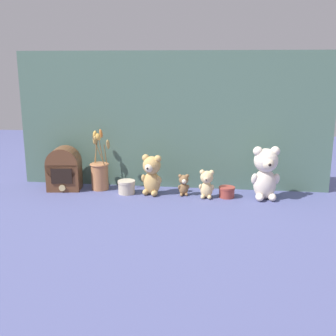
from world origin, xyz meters
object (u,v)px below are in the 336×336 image
Objects in this scene: flower_vase at (100,173)px; decorative_tin_short at (127,187)px; teddy_bear_large at (266,172)px; teddy_bear_medium at (152,174)px; decorative_tin_tall at (227,192)px; vintage_radio at (64,169)px; teddy_bear_small at (207,183)px; teddy_bear_tiny at (184,184)px.

flower_vase reaches higher than decorative_tin_short.
teddy_bear_medium is at bearing 179.68° from teddy_bear_large.
vintage_radio is at bearing 178.04° from decorative_tin_tall.
teddy_bear_medium is at bearing 175.29° from teddy_bear_small.
teddy_bear_tiny is 0.48× the size of vintage_radio.
vintage_radio is at bearing 174.94° from decorative_tin_short.
teddy_bear_small is at bearing -3.96° from vintage_radio.
teddy_bear_large is 0.80× the size of flower_vase.
teddy_bear_small reaches higher than decorative_tin_tall.
flower_vase is 0.19m from vintage_radio.
teddy_bear_large reaches higher than vintage_radio.
teddy_bear_medium is at bearing -10.71° from flower_vase.
flower_vase is (-0.29, 0.06, -0.02)m from teddy_bear_medium.
teddy_bear_medium reaches higher than teddy_bear_tiny.
teddy_bear_tiny is at bearing 1.60° from decorative_tin_short.
teddy_bear_small is 0.77m from vintage_radio.
teddy_bear_large is 0.72m from decorative_tin_short.
vintage_radio is 2.54× the size of decorative_tin_short.
decorative_tin_tall is (0.10, 0.02, -0.05)m from teddy_bear_small.
decorative_tin_short is at bearing -179.46° from teddy_bear_medium.
teddy_bear_small is at bearing -4.71° from teddy_bear_medium.
teddy_bear_large is 0.58m from teddy_bear_medium.
teddy_bear_tiny is 0.65m from vintage_radio.
decorative_tin_tall is at bearing -0.02° from teddy_bear_medium.
vintage_radio is 0.88m from decorative_tin_tall.
teddy_bear_large reaches higher than decorative_tin_short.
teddy_bear_tiny reaches higher than decorative_tin_short.
decorative_tin_short is at bearing -179.88° from decorative_tin_tall.
teddy_bear_medium is 1.44× the size of teddy_bear_small.
decorative_tin_short is at bearing -178.40° from teddy_bear_tiny.
decorative_tin_short is (0.35, -0.03, -0.08)m from vintage_radio.
teddy_bear_tiny is at bearing 165.58° from teddy_bear_small.
flower_vase reaches higher than vintage_radio.
teddy_bear_medium is 0.15m from decorative_tin_short.
vintage_radio is (-0.77, 0.05, 0.04)m from teddy_bear_small.
teddy_bear_small reaches higher than decorative_tin_short.
flower_vase is at bearing 169.29° from teddy_bear_medium.
teddy_bear_tiny is at bearing -1.99° from vintage_radio.
decorative_tin_short is at bearing 176.96° from teddy_bear_small.
flower_vase is (-0.58, 0.08, 0.01)m from teddy_bear_small.
vintage_radio is at bearing 176.04° from teddy_bear_small.
teddy_bear_small is at bearing -3.04° from decorative_tin_short.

